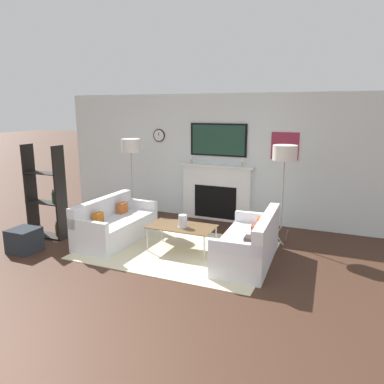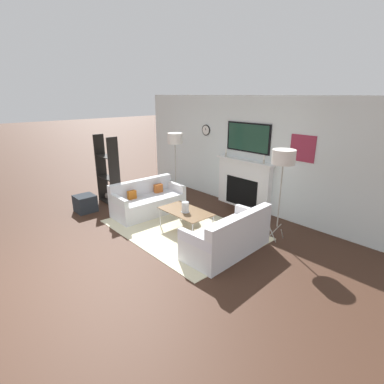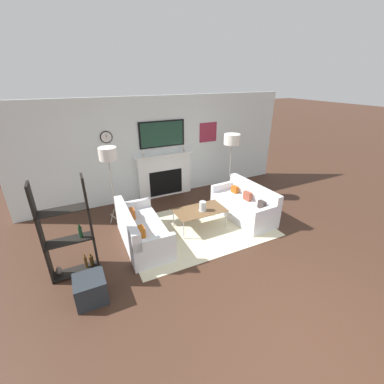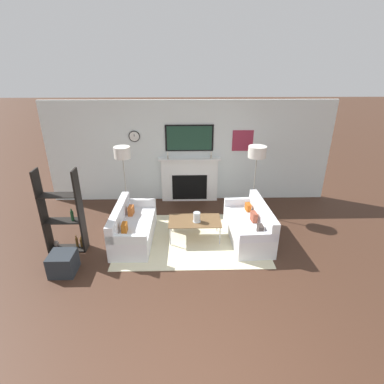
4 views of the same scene
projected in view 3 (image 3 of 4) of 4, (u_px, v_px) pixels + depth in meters
name	position (u px, v px, depth m)	size (l,w,h in m)	color
ground_plane	(308.00, 346.00, 3.27)	(60.00, 60.00, 0.00)	#3F271B
fireplace_wall	(163.00, 153.00, 6.99)	(7.52, 0.28, 2.70)	white
area_rug	(197.00, 228.00, 5.78)	(3.16, 2.18, 0.01)	beige
couch_left	(141.00, 232.00, 5.16)	(0.81, 1.68, 0.77)	silver
couch_right	(244.00, 206.00, 6.18)	(0.85, 1.70, 0.80)	silver
coffee_table	(200.00, 211.00, 5.67)	(1.12, 0.63, 0.44)	brown
hurricane_candle	(203.00, 207.00, 5.60)	(0.17, 0.17, 0.21)	silver
floor_lamp_left	(108.00, 155.00, 5.39)	(0.38, 0.38, 1.79)	#9E998E
floor_lamp_right	(232.00, 140.00, 6.64)	(0.42, 0.42, 1.78)	#9E998E
shelf_unit	(68.00, 235.00, 4.17)	(0.77, 0.28, 1.75)	black
ottoman	(91.00, 289.00, 3.87)	(0.45, 0.45, 0.40)	#24292E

